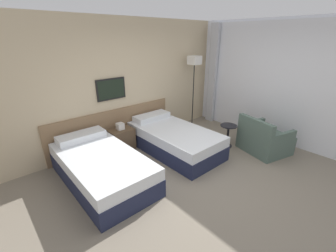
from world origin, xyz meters
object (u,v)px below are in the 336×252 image
armchair (264,140)px  floor_lamp (194,67)px  nightstand (121,139)px  side_table (228,132)px  bed_near_window (174,139)px  bed_near_door (101,167)px

armchair → floor_lamp: bearing=18.0°
nightstand → side_table: nightstand is taller
bed_near_window → floor_lamp: floor_lamp is taller
side_table → armchair: size_ratio=0.48×
bed_near_window → nightstand: (-0.84, 0.77, -0.01)m
bed_near_door → side_table: size_ratio=4.05×
side_table → bed_near_door: bearing=166.5°
bed_near_door → bed_near_window: same height
nightstand → floor_lamp: bearing=-2.4°
side_table → armchair: 0.76m
bed_near_window → floor_lamp: size_ratio=1.09×
floor_lamp → armchair: size_ratio=1.78×
bed_near_door → floor_lamp: 3.34m
bed_near_window → armchair: (1.42, -1.30, -0.01)m
bed_near_window → floor_lamp: 2.00m
nightstand → floor_lamp: (2.15, -0.09, 1.36)m
bed_near_door → bed_near_window: bearing=0.0°
floor_lamp → armchair: floor_lamp is taller
side_table → floor_lamp: bearing=78.6°
bed_near_window → armchair: 1.93m
bed_near_door → nightstand: (0.84, 0.77, -0.01)m
bed_near_door → bed_near_window: size_ratio=1.00×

